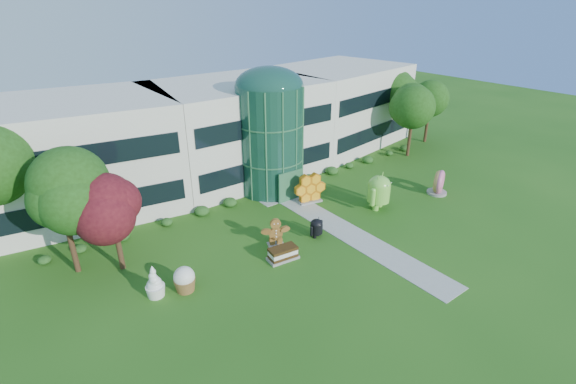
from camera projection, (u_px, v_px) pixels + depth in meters
ground at (363, 241)px, 31.45m from camera, size 140.00×140.00×0.00m
building at (236, 128)px, 42.46m from camera, size 46.00×15.00×9.30m
atrium at (270, 140)px, 38.03m from camera, size 6.00×6.00×9.80m
walkway at (344, 230)px, 32.88m from camera, size 2.40×20.00×0.04m
tree_red at (115, 230)px, 27.08m from camera, size 4.00×4.00×6.00m
trees_backdrop at (264, 145)px, 39.04m from camera, size 52.00×8.00×8.40m
android_green at (379, 190)px, 35.70m from camera, size 3.64×2.99×3.54m
android_black at (316, 227)px, 31.70m from camera, size 1.77×1.39×1.77m
donut at (438, 182)px, 38.64m from camera, size 2.50×1.95×2.34m
gingerbread at (276, 232)px, 30.54m from camera, size 2.58×1.72×2.22m
ice_cream_sandwich at (283, 253)px, 29.10m from camera, size 2.28×1.33×0.97m
honeycomb at (310, 189)px, 37.03m from camera, size 3.29×1.73×2.46m
froyo at (154, 281)px, 25.27m from camera, size 1.43×1.43×2.17m
cupcake at (184, 279)px, 25.85m from camera, size 1.87×1.87×1.70m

